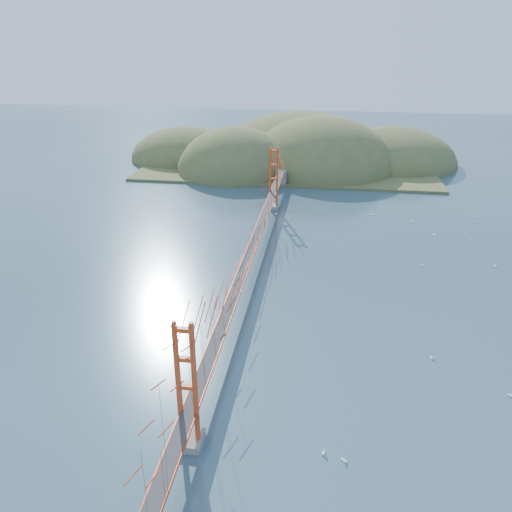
# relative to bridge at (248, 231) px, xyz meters

# --- Properties ---
(ground) EXTENTS (320.00, 320.00, 0.00)m
(ground) POSITION_rel_bridge_xyz_m (0.00, -0.18, -7.01)
(ground) COLOR #2D4A5B
(ground) RESTS_ON ground
(bridge) EXTENTS (2.20, 94.40, 12.00)m
(bridge) POSITION_rel_bridge_xyz_m (0.00, 0.00, 0.00)
(bridge) COLOR gray
(bridge) RESTS_ON ground
(far_headlands) EXTENTS (84.00, 58.00, 25.00)m
(far_headlands) POSITION_rel_bridge_xyz_m (2.21, 68.33, -7.01)
(far_headlands) COLOR brown
(far_headlands) RESTS_ON ground
(sailboat_2) EXTENTS (0.67, 0.67, 0.70)m
(sailboat_2) POSITION_rel_bridge_xyz_m (27.88, -20.29, -6.85)
(sailboat_2) COLOR white
(sailboat_2) RESTS_ON ground
(sailboat_16) EXTENTS (0.69, 0.69, 0.75)m
(sailboat_16) POSITION_rel_bridge_xyz_m (28.00, 20.19, -6.85)
(sailboat_16) COLOR white
(sailboat_16) RESTS_ON ground
(sailboat_1) EXTENTS (0.54, 0.54, 0.57)m
(sailboat_1) POSITION_rel_bridge_xyz_m (24.23, 7.78, -6.87)
(sailboat_1) COLOR white
(sailboat_1) RESTS_ON ground
(sailboat_15) EXTENTS (0.53, 0.53, 0.57)m
(sailboat_15) POSITION_rel_bridge_xyz_m (33.56, 18.52, -6.87)
(sailboat_15) COLOR white
(sailboat_15) RESTS_ON ground
(sailboat_6) EXTENTS (0.60, 0.60, 0.63)m
(sailboat_6) POSITION_rel_bridge_xyz_m (12.43, -30.22, -6.86)
(sailboat_6) COLOR white
(sailboat_6) RESTS_ON ground
(sailboat_12) EXTENTS (0.58, 0.50, 0.66)m
(sailboat_12) POSITION_rel_bridge_xyz_m (18.32, 28.73, -6.86)
(sailboat_12) COLOR white
(sailboat_12) RESTS_ON ground
(sailboat_10) EXTENTS (0.52, 0.58, 0.66)m
(sailboat_10) POSITION_rel_bridge_xyz_m (10.81, -29.64, -6.86)
(sailboat_10) COLOR white
(sailboat_10) RESTS_ON ground
(sailboat_17) EXTENTS (0.54, 0.47, 0.61)m
(sailboat_17) POSITION_rel_bridge_xyz_m (36.65, 30.43, -6.87)
(sailboat_17) COLOR white
(sailboat_17) RESTS_ON ground
(sailboat_3) EXTENTS (0.57, 0.56, 0.64)m
(sailboat_3) POSITION_rel_bridge_xyz_m (7.04, 12.69, -6.86)
(sailboat_3) COLOR white
(sailboat_3) RESTS_ON ground
(sailboat_7) EXTENTS (0.57, 0.53, 0.65)m
(sailboat_7) POSITION_rel_bridge_xyz_m (25.15, 25.98, -6.86)
(sailboat_7) COLOR white
(sailboat_7) RESTS_ON ground
(sailboat_9) EXTENTS (0.44, 0.52, 0.59)m
(sailboat_9) POSITION_rel_bridge_xyz_m (34.50, 8.93, -6.87)
(sailboat_9) COLOR white
(sailboat_9) RESTS_ON ground
(sailboat_extra_0) EXTENTS (0.49, 0.53, 0.60)m
(sailboat_extra_0) POSITION_rel_bridge_xyz_m (21.57, -15.19, -6.87)
(sailboat_extra_0) COLOR white
(sailboat_extra_0) RESTS_ON ground
(sailboat_extra_1) EXTENTS (0.61, 0.61, 0.65)m
(sailboat_extra_1) POSITION_rel_bridge_xyz_m (36.40, 41.82, -6.86)
(sailboat_extra_1) COLOR white
(sailboat_extra_1) RESTS_ON ground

